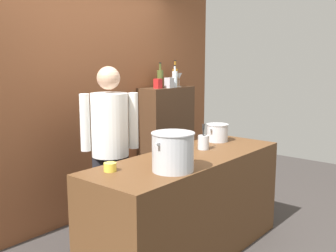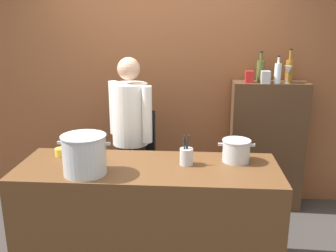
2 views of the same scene
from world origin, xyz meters
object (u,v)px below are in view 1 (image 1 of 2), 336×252
(chef, at_px, (110,142))
(spice_tin_red, at_px, (158,84))
(wine_bottle_clear, at_px, (175,79))
(wine_glass_short, at_px, (179,77))
(spice_tin_silver, at_px, (169,83))
(butter_jar, at_px, (110,167))
(stockpot_large, at_px, (173,152))
(wine_bottle_amber, at_px, (175,77))
(stockpot_small, at_px, (217,133))
(wine_bottle_olive, at_px, (160,78))
(utensil_crock, at_px, (203,142))

(chef, bearing_deg, spice_tin_red, -124.80)
(wine_bottle_clear, bearing_deg, chef, -165.42)
(wine_glass_short, height_order, spice_tin_silver, wine_glass_short)
(butter_jar, distance_m, spice_tin_silver, 2.07)
(stockpot_large, bearing_deg, wine_bottle_clear, 38.31)
(spice_tin_silver, bearing_deg, chef, -164.42)
(wine_bottle_amber, distance_m, spice_tin_red, 0.41)
(stockpot_small, bearing_deg, stockpot_large, -163.72)
(chef, height_order, wine_glass_short, chef)
(spice_tin_silver, bearing_deg, wine_bottle_olive, 107.46)
(chef, distance_m, wine_bottle_clear, 1.55)
(chef, height_order, utensil_crock, chef)
(wine_bottle_clear, relative_size, spice_tin_red, 2.35)
(butter_jar, bearing_deg, stockpot_small, -0.98)
(stockpot_small, distance_m, spice_tin_red, 1.10)
(chef, distance_m, spice_tin_silver, 1.43)
(stockpot_small, bearing_deg, wine_bottle_amber, 59.38)
(wine_glass_short, bearing_deg, utensil_crock, -132.77)
(stockpot_large, xyz_separation_m, spice_tin_red, (1.33, 1.31, 0.39))
(wine_bottle_amber, height_order, wine_glass_short, wine_bottle_amber)
(utensil_crock, bearing_deg, wine_bottle_amber, 48.57)
(spice_tin_red, bearing_deg, wine_glass_short, -4.64)
(stockpot_small, relative_size, spice_tin_silver, 2.32)
(wine_bottle_olive, bearing_deg, spice_tin_silver, -72.54)
(wine_bottle_olive, height_order, wine_glass_short, wine_bottle_olive)
(chef, xyz_separation_m, spice_tin_red, (1.15, 0.41, 0.47))
(wine_bottle_amber, bearing_deg, wine_bottle_olive, 179.33)
(spice_tin_silver, bearing_deg, stockpot_small, -111.34)
(stockpot_small, bearing_deg, wine_bottle_olive, 72.53)
(wine_bottle_olive, relative_size, spice_tin_red, 2.63)
(chef, xyz_separation_m, utensil_crock, (0.55, -0.67, 0.00))
(wine_bottle_amber, xyz_separation_m, wine_glass_short, (-0.03, -0.09, 0.01))
(stockpot_small, distance_m, utensil_crock, 0.40)
(spice_tin_red, bearing_deg, stockpot_large, -135.54)
(butter_jar, bearing_deg, wine_bottle_amber, 26.43)
(stockpot_large, bearing_deg, wine_bottle_amber, 38.23)
(stockpot_large, bearing_deg, butter_jar, 131.32)
(butter_jar, bearing_deg, wine_bottle_clear, 25.56)
(wine_bottle_olive, height_order, wine_bottle_amber, wine_bottle_amber)
(stockpot_large, relative_size, stockpot_small, 1.34)
(wine_bottle_clear, bearing_deg, wine_bottle_amber, 37.27)
(utensil_crock, xyz_separation_m, wine_bottle_clear, (0.87, 1.04, 0.51))
(wine_bottle_clear, bearing_deg, butter_jar, -154.44)
(utensil_crock, relative_size, wine_bottle_amber, 0.72)
(utensil_crock, distance_m, wine_bottle_amber, 1.61)
(chef, height_order, stockpot_small, chef)
(chef, height_order, wine_bottle_olive, wine_bottle_olive)
(utensil_crock, relative_size, spice_tin_red, 2.06)
(butter_jar, bearing_deg, chef, 47.87)
(chef, xyz_separation_m, wine_bottle_clear, (1.42, 0.37, 0.52))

